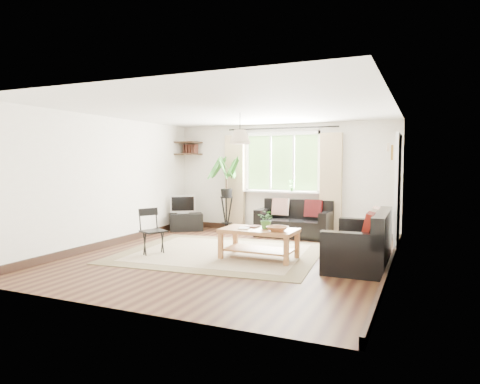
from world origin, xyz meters
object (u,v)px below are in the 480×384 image
at_px(tv_stand, 186,222).
at_px(palm_stand, 227,194).
at_px(folding_chair, 154,232).
at_px(sofa_right, 359,239).
at_px(coffee_table, 259,244).
at_px(sofa_back, 294,219).

height_order(tv_stand, palm_stand, palm_stand).
bearing_deg(folding_chair, palm_stand, 25.89).
bearing_deg(sofa_right, palm_stand, -123.81).
relative_size(sofa_right, folding_chair, 2.17).
relative_size(coffee_table, palm_stand, 0.71).
bearing_deg(palm_stand, folding_chair, -91.42).
height_order(sofa_back, sofa_right, sofa_right).
xyz_separation_m(sofa_back, tv_stand, (-2.48, -0.23, -0.17)).
distance_m(palm_stand, folding_chair, 2.76).
distance_m(sofa_back, palm_stand, 1.67).
relative_size(sofa_back, palm_stand, 0.91).
xyz_separation_m(coffee_table, folding_chair, (-1.74, -0.42, 0.14)).
relative_size(palm_stand, folding_chair, 2.19).
bearing_deg(coffee_table, sofa_back, 91.89).
xyz_separation_m(tv_stand, palm_stand, (0.89, 0.29, 0.65)).
relative_size(sofa_back, folding_chair, 1.98).
bearing_deg(tv_stand, sofa_back, -30.05).
height_order(sofa_right, coffee_table, sofa_right).
distance_m(tv_stand, folding_chair, 2.58).
height_order(sofa_right, folding_chair, sofa_right).
bearing_deg(sofa_back, coffee_table, -86.48).
relative_size(coffee_table, folding_chair, 1.55).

